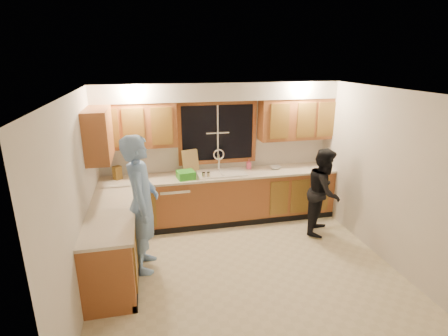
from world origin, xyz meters
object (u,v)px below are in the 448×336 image
at_px(man, 142,204).
at_px(knife_block, 117,173).
at_px(dish_crate, 186,175).
at_px(stove, 110,266).
at_px(woman, 324,191).
at_px(dishwasher, 175,204).
at_px(sink, 221,176).
at_px(bowl, 275,168).
at_px(soap_bottle, 249,164).

distance_m(man, knife_block, 1.38).
relative_size(man, dish_crate, 6.84).
xyz_separation_m(stove, woman, (3.41, 1.04, 0.29)).
relative_size(stove, woman, 0.61).
relative_size(woman, knife_block, 6.45).
bearing_deg(woman, dishwasher, 109.62).
relative_size(sink, dish_crate, 3.01).
relative_size(stove, knife_block, 3.92).
relative_size(dish_crate, bowl, 1.48).
height_order(sink, soap_bottle, sink).
xyz_separation_m(man, soap_bottle, (1.94, 1.39, 0.04)).
height_order(man, soap_bottle, man).
bearing_deg(woman, dish_crate, 110.87).
bearing_deg(bowl, dish_crate, -173.93).
height_order(stove, woman, woman).
height_order(soap_bottle, bowl, soap_bottle).
distance_m(knife_block, bowl, 2.82).
xyz_separation_m(sink, dishwasher, (-0.85, -0.01, -0.45)).
height_order(dish_crate, bowl, dish_crate).
bearing_deg(knife_block, dish_crate, -50.86).
relative_size(dishwasher, man, 0.42).
bearing_deg(man, stove, 149.39).
xyz_separation_m(man, bowl, (2.42, 1.27, -0.03)).
xyz_separation_m(sink, man, (-1.38, -1.22, 0.11)).
xyz_separation_m(man, woman, (2.99, 0.44, -0.24)).
xyz_separation_m(woman, soap_bottle, (-1.05, 0.95, 0.27)).
relative_size(knife_block, soap_bottle, 1.23).
xyz_separation_m(knife_block, soap_bottle, (2.34, 0.07, -0.02)).
height_order(knife_block, soap_bottle, knife_block).
relative_size(sink, woman, 0.58).
distance_m(stove, dish_crate, 2.12).
relative_size(stove, dish_crate, 3.15).
height_order(knife_block, dish_crate, knife_block).
bearing_deg(soap_bottle, stove, -139.93).
bearing_deg(dishwasher, man, -113.68).
xyz_separation_m(stove, man, (0.42, 0.60, 0.53)).
distance_m(sink, man, 1.85).
height_order(dishwasher, dish_crate, dish_crate).
height_order(stove, dish_crate, dish_crate).
relative_size(dishwasher, stove, 0.91).
relative_size(dishwasher, bowl, 4.26).
xyz_separation_m(dishwasher, dish_crate, (0.21, -0.12, 0.58)).
xyz_separation_m(stove, bowl, (2.84, 1.87, 0.49)).
height_order(man, knife_block, man).
relative_size(sink, man, 0.44).
distance_m(dish_crate, soap_bottle, 1.24).
relative_size(sink, dishwasher, 1.05).
distance_m(dishwasher, knife_block, 1.12).
xyz_separation_m(stove, soap_bottle, (2.36, 1.99, 0.56)).
height_order(knife_block, bowl, knife_block).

